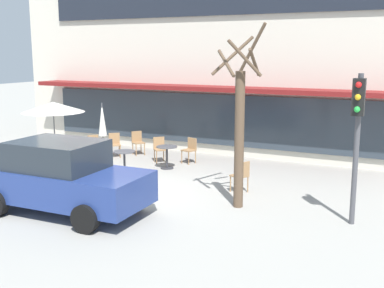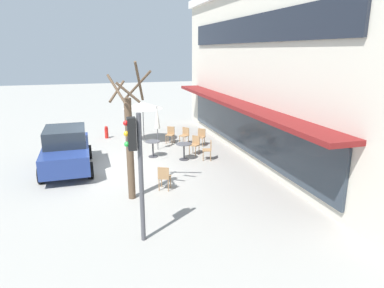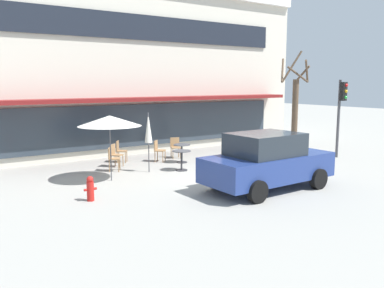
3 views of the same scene
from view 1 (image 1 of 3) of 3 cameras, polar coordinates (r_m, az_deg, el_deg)
The scene contains 15 objects.
ground_plane at distance 13.48m, azimuth -8.70°, elevation -5.87°, with size 80.00×80.00×0.00m, color #9E9B93.
building_facade at distance 21.84m, azimuth 6.29°, elevation 11.06°, with size 17.34×9.10×7.92m.
cafe_table_near_wall at distance 15.45m, azimuth -8.02°, elevation -1.72°, with size 0.70×0.70×0.76m.
cafe_table_streetside at distance 16.09m, azimuth -2.99°, elevation -1.13°, with size 0.70×0.70×0.76m.
patio_umbrella_green_folded at distance 16.92m, azimuth -16.14°, elevation 4.22°, with size 2.10×2.10×2.20m.
patio_umbrella_cream_folded at distance 16.26m, azimuth -10.58°, elevation 2.81°, with size 0.28×0.28×2.20m.
cafe_chair_0 at distance 17.05m, azimuth -3.87°, elevation -0.42°, with size 0.57×0.57×0.89m.
cafe_chair_1 at distance 18.39m, azimuth -6.45°, elevation 0.36°, with size 0.56×0.56×0.89m.
cafe_chair_2 at distance 16.86m, azimuth -0.23°, elevation -0.52°, with size 0.50×0.50×0.89m.
cafe_chair_3 at distance 13.37m, azimuth 5.85°, elevation -3.60°, with size 0.54×0.54×0.89m.
cafe_chair_4 at distance 17.77m, azimuth -11.51°, elevation -0.16°, with size 0.55×0.55×0.89m.
cafe_chair_5 at distance 18.08m, azimuth -9.15°, elevation 0.11°, with size 0.56×0.56×0.89m.
parked_sedan at distance 12.04m, azimuth -15.15°, elevation -3.81°, with size 4.24×2.09×1.76m.
street_tree at distance 11.86m, azimuth 5.67°, elevation 1.97°, with size 1.40×1.40×4.54m.
traffic_light_pole at distance 11.05m, azimuth 19.00°, elevation 2.19°, with size 0.26×0.43×3.40m.
Camera 1 is at (7.43, -10.57, 3.84)m, focal length 45.00 mm.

